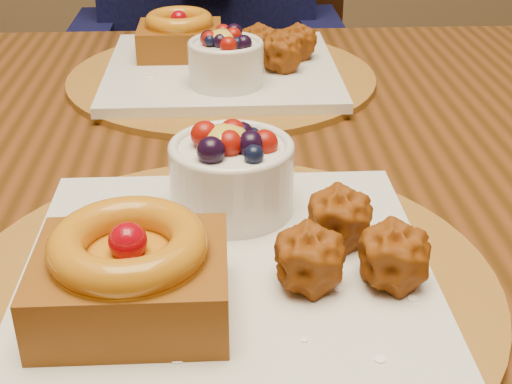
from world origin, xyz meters
TOP-DOWN VIEW (x-y plane):
  - dining_table at (0.03, 0.10)m, footprint 1.60×0.90m
  - place_setting_near at (0.02, -0.11)m, footprint 0.38×0.38m
  - place_setting_far at (0.03, 0.32)m, footprint 0.38×0.38m
  - chair_far at (0.05, 0.89)m, footprint 0.51×0.51m

SIDE VIEW (x-z plane):
  - chair_far at x=0.05m, z-range 0.05..1.01m
  - dining_table at x=0.03m, z-range 0.30..1.06m
  - place_setting_far at x=0.03m, z-range 0.74..0.82m
  - place_setting_near at x=0.02m, z-range 0.74..0.83m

